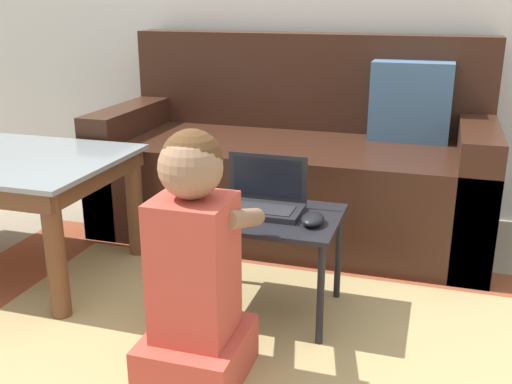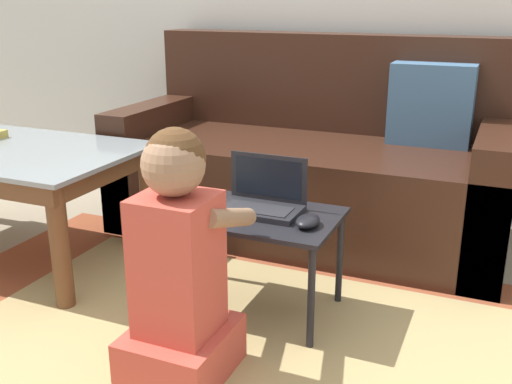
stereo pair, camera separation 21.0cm
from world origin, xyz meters
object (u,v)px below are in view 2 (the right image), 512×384
(coffee_table, at_px, (3,163))
(laptop_desk, at_px, (257,226))
(laptop, at_px, (261,202))
(computer_mouse, at_px, (308,221))
(person_seated, at_px, (180,270))
(couch, at_px, (313,167))

(coffee_table, distance_m, laptop_desk, 1.18)
(laptop, xyz_separation_m, computer_mouse, (0.20, -0.08, -0.02))
(computer_mouse, bearing_deg, laptop, 158.68)
(laptop_desk, distance_m, computer_mouse, 0.21)
(coffee_table, height_order, computer_mouse, coffee_table)
(computer_mouse, relative_size, person_seated, 0.15)
(couch, distance_m, laptop_desk, 0.85)
(computer_mouse, bearing_deg, person_seated, -121.88)
(coffee_table, xyz_separation_m, laptop, (1.18, 0.01, -0.01))
(laptop, bearing_deg, coffee_table, -179.69)
(person_seated, bearing_deg, coffee_table, 157.27)
(computer_mouse, xyz_separation_m, person_seated, (-0.25, -0.40, -0.05))
(coffee_table, relative_size, laptop, 3.99)
(laptop_desk, height_order, person_seated, person_seated)
(couch, xyz_separation_m, coffee_table, (-1.10, -0.82, 0.11))
(coffee_table, distance_m, laptop, 1.18)
(laptop_desk, bearing_deg, coffee_table, 178.79)
(laptop_desk, bearing_deg, laptop, 86.17)
(computer_mouse, distance_m, person_seated, 0.47)
(coffee_table, height_order, laptop_desk, coffee_table)
(laptop_desk, relative_size, person_seated, 0.74)
(coffee_table, height_order, person_seated, person_seated)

